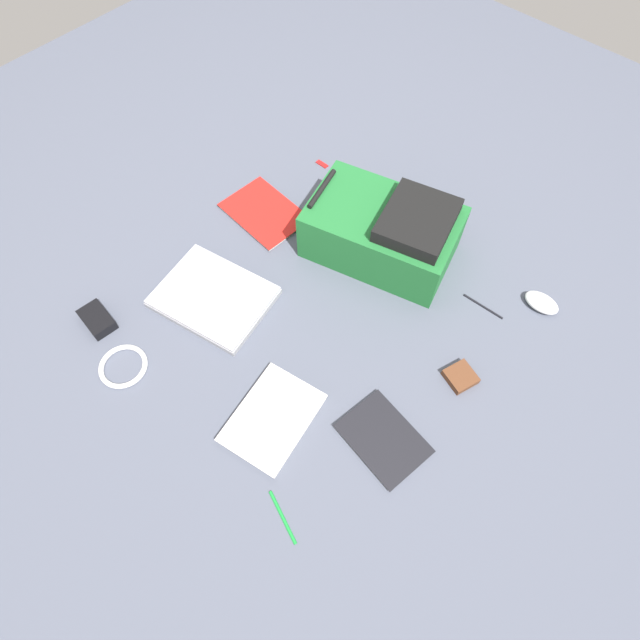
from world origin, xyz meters
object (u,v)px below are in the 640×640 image
at_px(power_brick, 97,320).
at_px(usb_stick, 322,164).
at_px(cable_coil, 123,366).
at_px(laptop, 214,297).
at_px(backpack, 384,232).
at_px(computer_mouse, 542,303).
at_px(book_blue, 264,213).
at_px(earbud_pouch, 460,377).
at_px(book_comic, 383,439).
at_px(pen_blue, 483,306).
at_px(book_manual, 273,418).
at_px(pen_black, 283,517).

relative_size(power_brick, usb_stick, 2.39).
bearing_deg(cable_coil, laptop, -3.57).
relative_size(backpack, computer_mouse, 4.78).
bearing_deg(book_blue, earbud_pouch, -94.06).
distance_m(cable_coil, power_brick, 0.18).
height_order(book_comic, book_blue, book_comic).
bearing_deg(pen_blue, usb_stick, 81.02).
height_order(book_comic, earbud_pouch, earbud_pouch).
bearing_deg(backpack, computer_mouse, -71.81).
xyz_separation_m(backpack, book_comic, (-0.49, -0.40, -0.09)).
bearing_deg(power_brick, book_manual, -77.40).
bearing_deg(book_blue, pen_blue, -76.20).
height_order(book_comic, power_brick, power_brick).
xyz_separation_m(pen_black, earbud_pouch, (0.61, -0.11, 0.01)).
relative_size(cable_coil, pen_black, 0.99).
relative_size(pen_black, pen_blue, 1.03).
distance_m(book_comic, computer_mouse, 0.66).
height_order(pen_blue, usb_stick, same).
bearing_deg(backpack, book_comic, -140.70).
bearing_deg(book_manual, laptop, 69.44).
relative_size(book_comic, cable_coil, 1.77).
relative_size(cable_coil, usb_stick, 2.92).
relative_size(computer_mouse, power_brick, 0.95).
bearing_deg(cable_coil, book_blue, 9.46).
distance_m(book_manual, earbud_pouch, 0.54).
distance_m(backpack, computer_mouse, 0.53).
relative_size(laptop, cable_coil, 2.73).
height_order(book_manual, book_comic, book_manual).
relative_size(laptop, usb_stick, 7.97).
bearing_deg(power_brick, book_blue, -5.69).
distance_m(book_comic, book_blue, 0.87).
xyz_separation_m(backpack, laptop, (-0.50, 0.26, -0.08)).
bearing_deg(pen_black, laptop, 62.42).
bearing_deg(book_blue, backpack, -69.92).
bearing_deg(computer_mouse, pen_black, 168.73).
bearing_deg(pen_black, book_comic, -10.93).
xyz_separation_m(book_manual, power_brick, (-0.14, 0.61, 0.01)).
distance_m(pen_blue, earbud_pouch, 0.26).
distance_m(backpack, earbud_pouch, 0.50).
xyz_separation_m(backpack, book_manual, (-0.65, -0.15, -0.09)).
relative_size(book_comic, earbud_pouch, 3.18).
bearing_deg(cable_coil, book_comic, -63.98).
height_order(book_manual, book_blue, book_manual).
bearing_deg(pen_black, computer_mouse, -9.03).
height_order(backpack, pen_blue, backpack).
distance_m(pen_black, pen_blue, 0.86).
distance_m(backpack, power_brick, 0.92).
bearing_deg(book_comic, laptop, 90.44).
xyz_separation_m(backpack, book_blue, (-0.15, 0.40, -0.09)).
bearing_deg(laptop, book_manual, -110.56).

